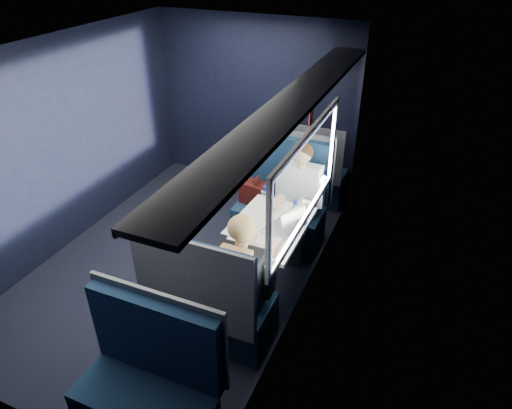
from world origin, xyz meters
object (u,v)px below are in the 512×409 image
at_px(laptop, 287,225).
at_px(seat_bay_near, 280,206).
at_px(seat_bay_far, 211,305).
at_px(man, 298,196).
at_px(woman, 245,272).
at_px(seat_row_front, 306,174).
at_px(table, 269,232).
at_px(cup, 307,205).
at_px(seat_row_back, 149,391).
at_px(bottle_small, 295,212).

bearing_deg(laptop, seat_bay_near, 113.70).
relative_size(seat_bay_near, seat_bay_far, 1.00).
xyz_separation_m(seat_bay_near, man, (0.27, -0.17, 0.29)).
xyz_separation_m(seat_bay_far, woman, (0.25, 0.17, 0.31)).
bearing_deg(seat_bay_near, seat_row_front, 89.02).
height_order(table, seat_bay_far, seat_bay_far).
distance_m(seat_bay_near, man, 0.43).
bearing_deg(seat_row_front, seat_bay_near, -90.98).
bearing_deg(seat_bay_near, cup, -43.97).
xyz_separation_m(man, woman, (0.00, -1.41, 0.01)).
bearing_deg(seat_row_back, seat_bay_near, 90.34).
distance_m(laptop, bottle_small, 0.20).
distance_m(seat_row_front, man, 1.17).
xyz_separation_m(seat_bay_near, seat_bay_far, (0.02, -1.74, -0.01)).
relative_size(seat_row_back, laptop, 2.78).
bearing_deg(seat_bay_near, table, -77.14).
distance_m(table, woman, 0.71).
distance_m(seat_row_front, laptop, 1.89).
xyz_separation_m(seat_bay_near, seat_row_front, (0.02, 0.93, -0.01)).
bearing_deg(table, bottle_small, 42.25).
distance_m(seat_row_front, bottle_small, 1.71).
distance_m(man, laptop, 0.73).
distance_m(seat_bay_far, seat_row_back, 0.92).
relative_size(man, laptop, 3.16).
relative_size(table, laptop, 2.39).
height_order(table, woman, woman).
bearing_deg(seat_bay_near, seat_row_back, -89.66).
bearing_deg(laptop, man, 99.68).
relative_size(table, man, 0.76).
relative_size(seat_bay_far, seat_row_back, 1.09).
relative_size(seat_row_front, seat_row_back, 1.00).
height_order(seat_row_back, bottle_small, seat_row_back).
relative_size(seat_row_front, woman, 0.88).
bearing_deg(cup, seat_row_front, 107.55).
bearing_deg(laptop, woman, -99.93).
height_order(man, laptop, man).
bearing_deg(bottle_small, woman, -98.53).
distance_m(seat_bay_near, cup, 0.71).
xyz_separation_m(woman, laptop, (0.12, 0.69, 0.08)).
distance_m(table, seat_row_back, 1.82).
height_order(seat_row_front, bottle_small, seat_row_front).
relative_size(seat_bay_near, man, 0.95).
distance_m(seat_bay_far, woman, 0.43).
bearing_deg(man, bottle_small, -75.51).
bearing_deg(cup, man, 124.66).
distance_m(seat_row_back, cup, 2.31).
relative_size(laptop, bottle_small, 1.76).
height_order(seat_bay_far, woman, woman).
bearing_deg(seat_bay_near, woman, -80.43).
height_order(seat_bay_far, man, man).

